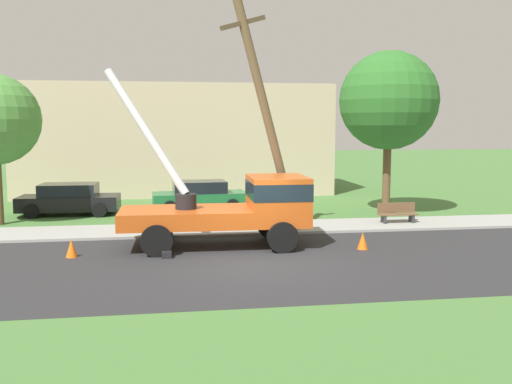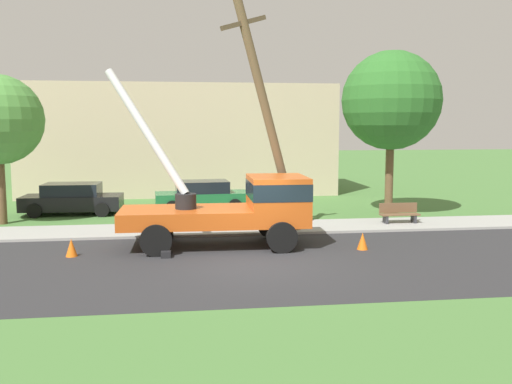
{
  "view_description": "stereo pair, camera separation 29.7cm",
  "coord_description": "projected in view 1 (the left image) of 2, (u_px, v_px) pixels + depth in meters",
  "views": [
    {
      "loc": [
        -2.47,
        -15.97,
        4.06
      ],
      "look_at": [
        0.39,
        2.76,
        1.79
      ],
      "focal_mm": 39.2,
      "sensor_mm": 36.0,
      "label": 1
    },
    {
      "loc": [
        -2.17,
        -16.01,
        4.06
      ],
      "look_at": [
        0.39,
        2.76,
        1.79
      ],
      "focal_mm": 39.2,
      "sensor_mm": 36.0,
      "label": 2
    }
  ],
  "objects": [
    {
      "name": "traffic_cone_behind",
      "position": [
        71.0,
        248.0,
        17.23
      ],
      "size": [
        0.36,
        0.36,
        0.56
      ],
      "primitive_type": "cone",
      "color": "orange",
      "rests_on": "ground"
    },
    {
      "name": "ground_plane",
      "position": [
        221.0,
        206.0,
        28.31
      ],
      "size": [
        120.0,
        120.0,
        0.0
      ],
      "primitive_type": "plane",
      "color": "#477538"
    },
    {
      "name": "road_asphalt",
      "position": [
        257.0,
        263.0,
        16.53
      ],
      "size": [
        80.0,
        8.14,
        0.01
      ],
      "primitive_type": "cube",
      "color": "#2B2B2D",
      "rests_on": "ground"
    },
    {
      "name": "traffic_cone_ahead",
      "position": [
        363.0,
        241.0,
        18.34
      ],
      "size": [
        0.36,
        0.36,
        0.56
      ],
      "primitive_type": "cone",
      "color": "orange",
      "rests_on": "ground"
    },
    {
      "name": "parked_sedan_black",
      "position": [
        69.0,
        199.0,
        25.37
      ],
      "size": [
        4.45,
        2.1,
        1.42
      ],
      "color": "black",
      "rests_on": "ground"
    },
    {
      "name": "lowrise_building_backdrop",
      "position": [
        176.0,
        139.0,
        33.65
      ],
      "size": [
        18.0,
        6.0,
        6.4
      ],
      "primitive_type": "cube",
      "color": "#C6B293",
      "rests_on": "ground"
    },
    {
      "name": "roadside_tree_far",
      "position": [
        389.0,
        101.0,
        24.87
      ],
      "size": [
        4.39,
        4.39,
        7.35
      ],
      "color": "brown",
      "rests_on": "ground"
    },
    {
      "name": "sidewalk_strip",
      "position": [
        236.0,
        228.0,
        21.81
      ],
      "size": [
        80.0,
        2.64,
        0.1
      ],
      "primitive_type": "cube",
      "color": "#9E9E99",
      "rests_on": "ground"
    },
    {
      "name": "park_bench",
      "position": [
        397.0,
        214.0,
        22.82
      ],
      "size": [
        1.6,
        0.45,
        0.9
      ],
      "color": "brown",
      "rests_on": "ground"
    },
    {
      "name": "leaning_utility_pole",
      "position": [
        266.0,
        114.0,
        20.11
      ],
      "size": [
        3.2,
        1.56,
        8.69
      ],
      "color": "brown",
      "rests_on": "ground"
    },
    {
      "name": "utility_truck",
      "position": [
        239.0,
        205.0,
        18.75
      ],
      "size": [
        6.76,
        3.2,
        5.98
      ],
      "color": "#C65119",
      "rests_on": "ground"
    },
    {
      "name": "parked_sedan_green",
      "position": [
        200.0,
        196.0,
        26.59
      ],
      "size": [
        4.5,
        2.2,
        1.42
      ],
      "color": "#1E6638",
      "rests_on": "ground"
    }
  ]
}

